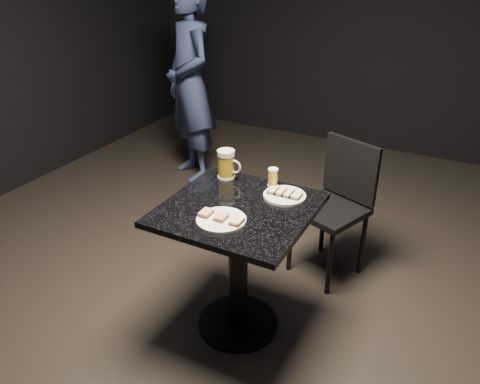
% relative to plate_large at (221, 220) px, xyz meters
% --- Properties ---
extents(floor, '(6.00, 6.00, 0.00)m').
position_rel_plate_large_xyz_m(floor, '(0.00, 0.16, -0.76)').
color(floor, black).
rests_on(floor, ground).
extents(plate_large, '(0.23, 0.23, 0.01)m').
position_rel_plate_large_xyz_m(plate_large, '(0.00, 0.00, 0.00)').
color(plate_large, white).
rests_on(plate_large, table).
extents(plate_small, '(0.21, 0.21, 0.01)m').
position_rel_plate_large_xyz_m(plate_small, '(0.16, 0.35, 0.00)').
color(plate_small, white).
rests_on(plate_small, table).
extents(patron, '(0.74, 0.68, 1.69)m').
position_rel_plate_large_xyz_m(patron, '(-1.27, 1.69, 0.09)').
color(patron, navy).
rests_on(patron, floor).
extents(table, '(0.70, 0.70, 0.75)m').
position_rel_plate_large_xyz_m(table, '(0.00, 0.16, -0.25)').
color(table, black).
rests_on(table, floor).
extents(beer_mug, '(0.14, 0.10, 0.16)m').
position_rel_plate_large_xyz_m(beer_mug, '(-0.20, 0.42, 0.07)').
color(beer_mug, silver).
rests_on(beer_mug, table).
extents(beer_tumbler, '(0.06, 0.06, 0.10)m').
position_rel_plate_large_xyz_m(beer_tumbler, '(0.06, 0.44, 0.04)').
color(beer_tumbler, silver).
rests_on(beer_tumbler, table).
extents(chair, '(0.49, 0.49, 0.86)m').
position_rel_plate_large_xyz_m(chair, '(0.28, 0.91, -0.26)').
color(chair, black).
rests_on(chair, floor).
extents(canapes_on_plate_large, '(0.21, 0.07, 0.02)m').
position_rel_plate_large_xyz_m(canapes_on_plate_large, '(0.00, 0.00, 0.02)').
color(canapes_on_plate_large, '#4C3521').
rests_on(canapes_on_plate_large, plate_large).
extents(canapes_on_plate_small, '(0.17, 0.07, 0.02)m').
position_rel_plate_large_xyz_m(canapes_on_plate_small, '(0.16, 0.35, 0.02)').
color(canapes_on_plate_small, '#4C3521').
rests_on(canapes_on_plate_small, plate_small).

